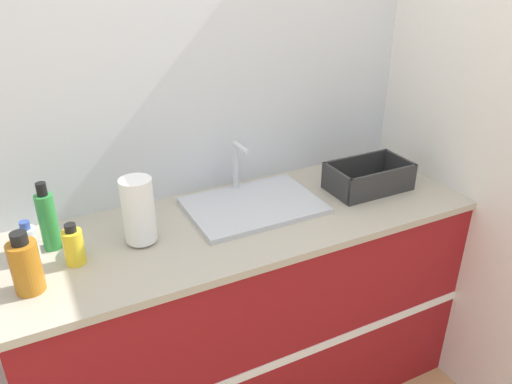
% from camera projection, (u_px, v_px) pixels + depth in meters
% --- Properties ---
extents(wall_back, '(4.21, 0.06, 2.60)m').
position_uv_depth(wall_back, '(211.00, 105.00, 2.06)').
color(wall_back, silver).
rests_on(wall_back, ground_plane).
extents(wall_right, '(0.06, 2.61, 2.60)m').
position_uv_depth(wall_right, '(440.00, 97.00, 2.17)').
color(wall_right, silver).
rests_on(wall_right, ground_plane).
extents(counter_cabinet, '(1.84, 0.64, 0.94)m').
position_uv_depth(counter_cabinet, '(248.00, 311.00, 2.16)').
color(counter_cabinet, maroon).
rests_on(counter_cabinet, ground_plane).
extents(sink, '(0.52, 0.37, 0.23)m').
position_uv_depth(sink, '(253.00, 203.00, 2.03)').
color(sink, silver).
rests_on(sink, counter_cabinet).
extents(paper_towel_roll, '(0.11, 0.11, 0.25)m').
position_uv_depth(paper_towel_roll, '(139.00, 211.00, 1.74)').
color(paper_towel_roll, '#4C4C51').
rests_on(paper_towel_roll, counter_cabinet).
extents(dish_rack, '(0.35, 0.21, 0.12)m').
position_uv_depth(dish_rack, '(368.00, 180.00, 2.17)').
color(dish_rack, '#2D2D2D').
rests_on(dish_rack, counter_cabinet).
extents(bottle_green, '(0.06, 0.06, 0.25)m').
position_uv_depth(bottle_green, '(48.00, 220.00, 1.71)').
color(bottle_green, '#2D8C3D').
rests_on(bottle_green, counter_cabinet).
extents(bottle_amber, '(0.09, 0.09, 0.21)m').
position_uv_depth(bottle_amber, '(26.00, 266.00, 1.51)').
color(bottle_amber, '#B26B19').
rests_on(bottle_amber, counter_cabinet).
extents(bottle_clear, '(0.06, 0.06, 0.15)m').
position_uv_depth(bottle_clear, '(29.00, 243.00, 1.66)').
color(bottle_clear, silver).
rests_on(bottle_clear, counter_cabinet).
extents(bottle_yellow, '(0.07, 0.07, 0.15)m').
position_uv_depth(bottle_yellow, '(74.00, 246.00, 1.65)').
color(bottle_yellow, yellow).
rests_on(bottle_yellow, counter_cabinet).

